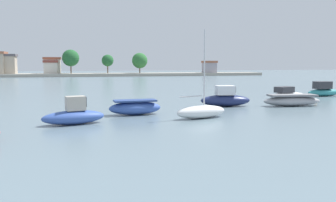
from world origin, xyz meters
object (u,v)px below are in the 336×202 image
object	(u,v)px
moored_boat_4	(135,108)
moored_boat_6	(225,99)
moored_boat_8	(287,94)
moored_boat_5	(201,111)
moored_boat_9	(324,91)
moored_boat_3	(74,115)
mooring_buoy_0	(316,102)
moored_boat_7	(292,100)

from	to	relation	value
moored_boat_4	moored_boat_6	world-z (taller)	moored_boat_6
moored_boat_8	moored_boat_5	bearing A→B (deg)	-161.51
moored_boat_9	moored_boat_3	bearing A→B (deg)	-161.97
moored_boat_4	moored_boat_9	xyz separation A→B (m)	(24.06, 9.37, 0.12)
moored_boat_4	moored_boat_5	xyz separation A→B (m)	(4.27, -2.79, -0.05)
moored_boat_4	mooring_buoy_0	world-z (taller)	moored_boat_4
moored_boat_8	moored_boat_9	distance (m)	6.25
moored_boat_4	moored_boat_6	size ratio (longest dim) A/B	0.84
moored_boat_6	moored_boat_8	bearing A→B (deg)	35.65
moored_boat_4	moored_boat_5	size ratio (longest dim) A/B	0.65
moored_boat_6	moored_boat_7	bearing A→B (deg)	-2.75
moored_boat_4	mooring_buoy_0	bearing A→B (deg)	7.97
moored_boat_3	mooring_buoy_0	bearing A→B (deg)	3.04
moored_boat_7	mooring_buoy_0	size ratio (longest dim) A/B	20.90
moored_boat_4	moored_boat_9	size ratio (longest dim) A/B	0.83
moored_boat_3	mooring_buoy_0	world-z (taller)	moored_boat_3
moored_boat_5	moored_boat_7	world-z (taller)	moored_boat_5
moored_boat_8	mooring_buoy_0	distance (m)	4.48
moored_boat_3	moored_boat_9	world-z (taller)	moored_boat_3
moored_boat_3	mooring_buoy_0	distance (m)	23.58
moored_boat_3	moored_boat_5	world-z (taller)	moored_boat_5
moored_boat_5	moored_boat_4	bearing A→B (deg)	132.72
moored_boat_9	mooring_buoy_0	bearing A→B (deg)	-139.21
moored_boat_6	mooring_buoy_0	xyz separation A→B (m)	(9.63, 0.19, -0.56)
moored_boat_5	mooring_buoy_0	size ratio (longest dim) A/B	23.17
moored_boat_4	moored_boat_8	distance (m)	19.63
moored_boat_4	moored_boat_5	world-z (taller)	moored_boat_5
moored_boat_8	moored_boat_9	xyz separation A→B (m)	(6.04, 1.58, 0.19)
moored_boat_7	moored_boat_9	xyz separation A→B (m)	(9.38, 7.49, 0.16)
moored_boat_6	moored_boat_8	world-z (taller)	moored_boat_6
moored_boat_9	mooring_buoy_0	size ratio (longest dim) A/B	18.01
moored_boat_4	moored_boat_9	bearing A→B (deg)	18.94
moored_boat_4	moored_boat_8	bearing A→B (deg)	21.03
moored_boat_3	moored_boat_4	size ratio (longest dim) A/B	1.04
moored_boat_3	moored_boat_9	distance (m)	31.03
moored_boat_7	mooring_buoy_0	distance (m)	3.94
mooring_buoy_0	moored_boat_4	bearing A→B (deg)	-169.69
moored_boat_7	moored_boat_3	bearing A→B (deg)	-159.22
moored_boat_6	moored_boat_7	distance (m)	6.13
moored_boat_3	moored_boat_4	world-z (taller)	moored_boat_3
moored_boat_7	moored_boat_8	distance (m)	6.79
moored_boat_3	moored_boat_6	world-z (taller)	moored_boat_6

